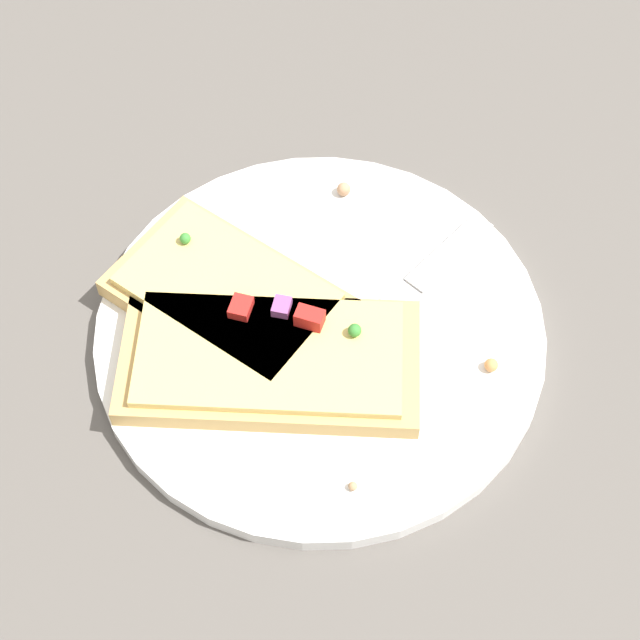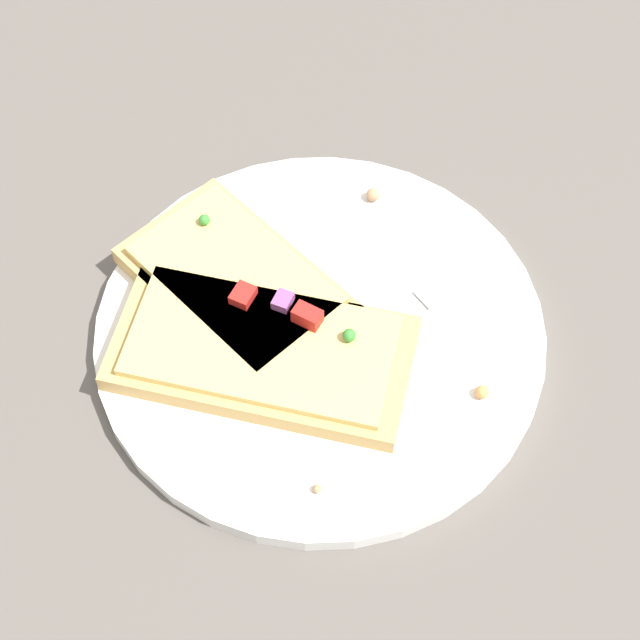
% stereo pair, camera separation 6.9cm
% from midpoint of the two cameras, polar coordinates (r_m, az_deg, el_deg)
% --- Properties ---
extents(ground_plane, '(4.00, 4.00, 0.00)m').
position_cam_midpoint_polar(ground_plane, '(0.71, 2.78, -1.18)').
color(ground_plane, '#56514C').
extents(plate, '(0.29, 0.29, 0.01)m').
position_cam_midpoint_polar(plate, '(0.70, 2.80, -0.93)').
color(plate, white).
rests_on(plate, ground).
extents(fork, '(0.04, 0.23, 0.01)m').
position_cam_midpoint_polar(fork, '(0.71, 0.49, 1.48)').
color(fork, silver).
rests_on(fork, plate).
extents(knife, '(0.04, 0.20, 0.01)m').
position_cam_midpoint_polar(knife, '(0.71, 7.67, 0.36)').
color(knife, silver).
rests_on(knife, plate).
extents(pizza_slice_main, '(0.21, 0.18, 0.03)m').
position_cam_midpoint_polar(pizza_slice_main, '(0.67, -0.17, -1.89)').
color(pizza_slice_main, tan).
rests_on(pizza_slice_main, plate).
extents(pizza_slice_corner, '(0.15, 0.10, 0.03)m').
position_cam_midpoint_polar(pizza_slice_corner, '(0.70, -1.74, 1.85)').
color(pizza_slice_corner, tan).
rests_on(pizza_slice_corner, plate).
extents(crumb_scatter, '(0.17, 0.18, 0.01)m').
position_cam_midpoint_polar(crumb_scatter, '(0.71, 7.09, 1.13)').
color(crumb_scatter, tan).
rests_on(crumb_scatter, plate).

